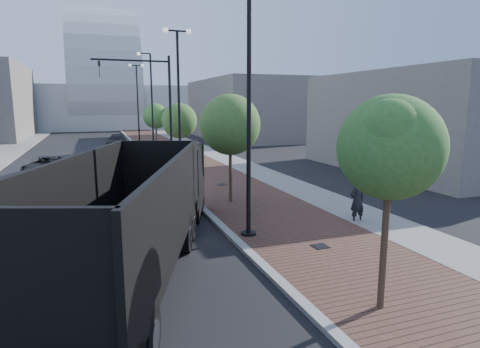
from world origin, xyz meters
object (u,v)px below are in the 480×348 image
object	(u,v)px
white_sedan	(124,171)
pedestrian	(357,200)
dump_truck	(155,204)
dark_car_mid	(45,165)

from	to	relation	value
white_sedan	pedestrian	xyz separation A→B (m)	(8.26, -11.70, 0.15)
dump_truck	pedestrian	bearing A→B (deg)	19.25
dump_truck	pedestrian	xyz separation A→B (m)	(8.07, -0.04, -0.54)
dark_car_mid	pedestrian	bearing A→B (deg)	-36.27
pedestrian	dump_truck	bearing A→B (deg)	-6.44
white_sedan	pedestrian	bearing A→B (deg)	-32.53
dark_car_mid	pedestrian	distance (m)	21.64
white_sedan	pedestrian	world-z (taller)	pedestrian
dark_car_mid	pedestrian	xyz separation A→B (m)	(13.15, -17.19, 0.36)
white_sedan	dark_car_mid	world-z (taller)	white_sedan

